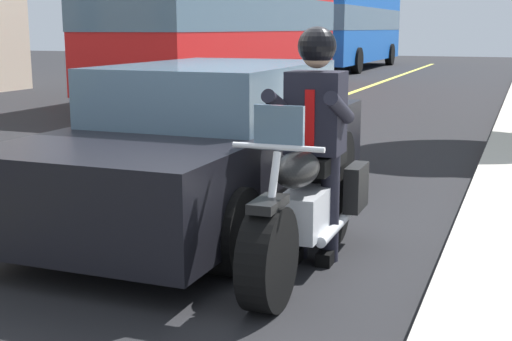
# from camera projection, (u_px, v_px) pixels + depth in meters

# --- Properties ---
(ground_plane) EXTENTS (80.00, 80.00, 0.00)m
(ground_plane) POSITION_uv_depth(u_px,v_px,m) (212.00, 229.00, 6.13)
(ground_plane) COLOR black
(lane_center_stripe) EXTENTS (60.00, 0.16, 0.01)m
(lane_center_stripe) POSITION_uv_depth(u_px,v_px,m) (26.00, 208.00, 6.84)
(lane_center_stripe) COLOR #E5DB4C
(lane_center_stripe) RESTS_ON ground_plane
(motorcycle_main) EXTENTS (2.21, 0.60, 1.26)m
(motorcycle_main) POSITION_uv_depth(u_px,v_px,m) (307.00, 207.00, 5.08)
(motorcycle_main) COLOR black
(motorcycle_main) RESTS_ON ground_plane
(rider_main) EXTENTS (0.62, 0.55, 1.74)m
(rider_main) POSITION_uv_depth(u_px,v_px,m) (315.00, 124.00, 5.14)
(rider_main) COLOR black
(rider_main) RESTS_ON ground_plane
(bus_near) EXTENTS (11.05, 2.70, 3.30)m
(bus_near) POSITION_uv_depth(u_px,v_px,m) (232.00, 22.00, 18.39)
(bus_near) COLOR red
(bus_near) RESTS_ON ground_plane
(bus_far) EXTENTS (11.05, 2.70, 3.30)m
(bus_far) POSITION_uv_depth(u_px,v_px,m) (348.00, 25.00, 30.08)
(bus_far) COLOR blue
(bus_far) RESTS_ON ground_plane
(car_dark) EXTENTS (4.60, 1.92, 1.40)m
(car_dark) POSITION_uv_depth(u_px,v_px,m) (212.00, 141.00, 6.55)
(car_dark) COLOR black
(car_dark) RESTS_ON ground_plane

